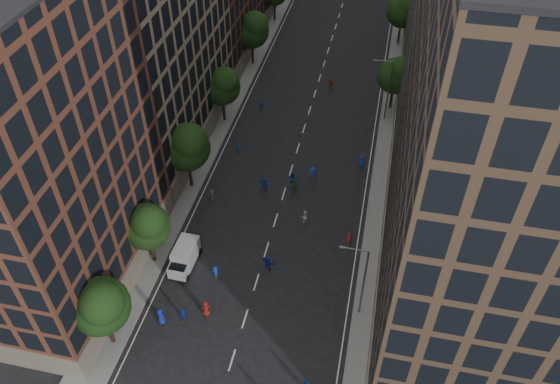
{
  "coord_description": "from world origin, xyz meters",
  "views": [
    {
      "loc": [
        9.67,
        -19.71,
        44.42
      ],
      "look_at": [
        -0.04,
        25.1,
        2.0
      ],
      "focal_mm": 35.0,
      "sensor_mm": 36.0,
      "label": 1
    }
  ],
  "objects_px": {
    "streetlamp_far": "(387,87)",
    "skater_0": "(161,317)",
    "streetlamp_near": "(362,279)",
    "cargo_van": "(184,257)"
  },
  "relations": [
    {
      "from": "streetlamp_near",
      "to": "cargo_van",
      "type": "distance_m",
      "value": 18.7
    },
    {
      "from": "cargo_van",
      "to": "skater_0",
      "type": "distance_m",
      "value": 7.26
    },
    {
      "from": "streetlamp_far",
      "to": "cargo_van",
      "type": "xyz_separation_m",
      "value": [
        -18.17,
        -30.85,
        -3.88
      ]
    },
    {
      "from": "streetlamp_near",
      "to": "skater_0",
      "type": "xyz_separation_m",
      "value": [
        -17.93,
        -5.1,
        -4.2
      ]
    },
    {
      "from": "streetlamp_far",
      "to": "skater_0",
      "type": "height_order",
      "value": "streetlamp_far"
    },
    {
      "from": "streetlamp_near",
      "to": "streetlamp_far",
      "type": "bearing_deg",
      "value": 90.0
    },
    {
      "from": "cargo_van",
      "to": "streetlamp_far",
      "type": "bearing_deg",
      "value": 60.85
    },
    {
      "from": "streetlamp_far",
      "to": "cargo_van",
      "type": "bearing_deg",
      "value": -120.49
    },
    {
      "from": "cargo_van",
      "to": "skater_0",
      "type": "xyz_separation_m",
      "value": [
        0.23,
        -7.25,
        -0.32
      ]
    },
    {
      "from": "streetlamp_far",
      "to": "skater_0",
      "type": "distance_m",
      "value": 42.32
    }
  ]
}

